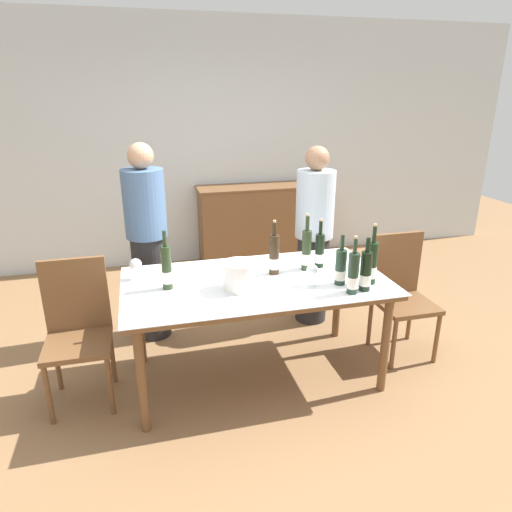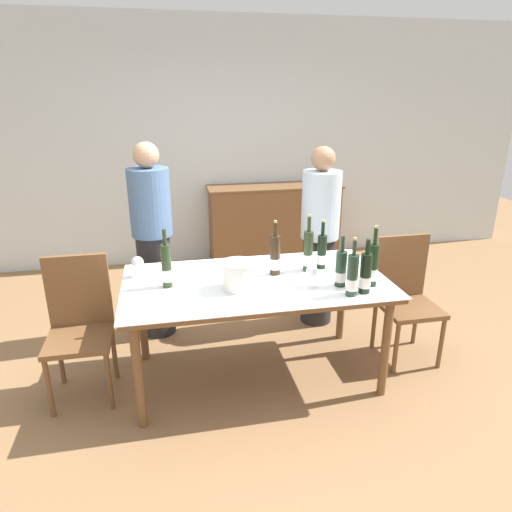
{
  "view_description": "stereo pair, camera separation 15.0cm",
  "coord_description": "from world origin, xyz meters",
  "px_view_note": "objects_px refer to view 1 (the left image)",
  "views": [
    {
      "loc": [
        -0.73,
        -2.81,
        2.0
      ],
      "look_at": [
        0.0,
        0.0,
        0.95
      ],
      "focal_mm": 32.0,
      "sensor_mm": 36.0,
      "label": 1
    },
    {
      "loc": [
        -0.58,
        -2.84,
        2.0
      ],
      "look_at": [
        0.0,
        0.0,
        0.95
      ],
      "focal_mm": 32.0,
      "sensor_mm": 36.0,
      "label": 2
    }
  ],
  "objects_px": {
    "wine_bottle_0": "(366,272)",
    "dining_table": "(256,290)",
    "wine_bottle_1": "(372,264)",
    "person_guest_left": "(314,238)",
    "wine_glass_1": "(312,271)",
    "chair_right_end": "(400,288)",
    "chair_left_end": "(77,324)",
    "sideboard_cabinet": "(264,224)",
    "wine_glass_2": "(247,265)",
    "wine_bottle_4": "(167,269)",
    "wine_bottle_2": "(320,251)",
    "wine_bottle_6": "(353,275)",
    "person_host": "(148,245)",
    "ice_bucket": "(239,275)",
    "wine_bottle_3": "(341,268)",
    "wine_glass_0": "(136,265)",
    "wine_bottle_5": "(306,251)",
    "wine_bottle_7": "(274,256)"
  },
  "relations": [
    {
      "from": "wine_bottle_5",
      "to": "chair_right_end",
      "type": "xyz_separation_m",
      "value": [
        0.8,
        -0.02,
        -0.37
      ]
    },
    {
      "from": "wine_bottle_7",
      "to": "wine_glass_1",
      "type": "xyz_separation_m",
      "value": [
        0.19,
        -0.26,
        -0.03
      ]
    },
    {
      "from": "sideboard_cabinet",
      "to": "dining_table",
      "type": "xyz_separation_m",
      "value": [
        -0.71,
        -2.35,
        0.22
      ]
    },
    {
      "from": "wine_bottle_7",
      "to": "wine_glass_2",
      "type": "relative_size",
      "value": 2.87
    },
    {
      "from": "sideboard_cabinet",
      "to": "dining_table",
      "type": "distance_m",
      "value": 2.47
    },
    {
      "from": "chair_left_end",
      "to": "wine_glass_1",
      "type": "bearing_deg",
      "value": -9.59
    },
    {
      "from": "wine_bottle_1",
      "to": "person_guest_left",
      "type": "distance_m",
      "value": 0.99
    },
    {
      "from": "wine_bottle_2",
      "to": "wine_bottle_1",
      "type": "bearing_deg",
      "value": -59.24
    },
    {
      "from": "sideboard_cabinet",
      "to": "wine_bottle_4",
      "type": "distance_m",
      "value": 2.71
    },
    {
      "from": "wine_bottle_3",
      "to": "wine_bottle_2",
      "type": "bearing_deg",
      "value": 92.65
    },
    {
      "from": "wine_glass_0",
      "to": "chair_right_end",
      "type": "xyz_separation_m",
      "value": [
        2.0,
        -0.14,
        -0.33
      ]
    },
    {
      "from": "ice_bucket",
      "to": "wine_bottle_1",
      "type": "relative_size",
      "value": 0.54
    },
    {
      "from": "wine_bottle_0",
      "to": "chair_right_end",
      "type": "bearing_deg",
      "value": 37.61
    },
    {
      "from": "wine_bottle_2",
      "to": "wine_bottle_4",
      "type": "relative_size",
      "value": 0.92
    },
    {
      "from": "chair_left_end",
      "to": "person_guest_left",
      "type": "height_order",
      "value": "person_guest_left"
    },
    {
      "from": "wine_bottle_1",
      "to": "chair_right_end",
      "type": "height_order",
      "value": "wine_bottle_1"
    },
    {
      "from": "dining_table",
      "to": "wine_glass_0",
      "type": "distance_m",
      "value": 0.85
    },
    {
      "from": "wine_bottle_0",
      "to": "wine_bottle_2",
      "type": "distance_m",
      "value": 0.49
    },
    {
      "from": "wine_glass_2",
      "to": "chair_left_end",
      "type": "xyz_separation_m",
      "value": [
        -1.16,
        0.03,
        -0.31
      ]
    },
    {
      "from": "ice_bucket",
      "to": "wine_glass_2",
      "type": "relative_size",
      "value": 1.65
    },
    {
      "from": "wine_bottle_0",
      "to": "wine_bottle_6",
      "type": "xyz_separation_m",
      "value": [
        -0.1,
        -0.02,
        0.0
      ]
    },
    {
      "from": "wine_bottle_6",
      "to": "chair_left_end",
      "type": "xyz_separation_m",
      "value": [
        -1.75,
        0.45,
        -0.35
      ]
    },
    {
      "from": "wine_bottle_2",
      "to": "wine_bottle_3",
      "type": "xyz_separation_m",
      "value": [
        0.02,
        -0.34,
        -0.01
      ]
    },
    {
      "from": "dining_table",
      "to": "wine_glass_1",
      "type": "distance_m",
      "value": 0.42
    },
    {
      "from": "wine_bottle_4",
      "to": "sideboard_cabinet",
      "type": "bearing_deg",
      "value": 60.76
    },
    {
      "from": "sideboard_cabinet",
      "to": "chair_right_end",
      "type": "relative_size",
      "value": 1.66
    },
    {
      "from": "wine_glass_2",
      "to": "chair_right_end",
      "type": "distance_m",
      "value": 1.29
    },
    {
      "from": "dining_table",
      "to": "wine_bottle_6",
      "type": "relative_size",
      "value": 4.68
    },
    {
      "from": "wine_bottle_5",
      "to": "person_guest_left",
      "type": "height_order",
      "value": "person_guest_left"
    },
    {
      "from": "dining_table",
      "to": "wine_bottle_7",
      "type": "relative_size",
      "value": 4.58
    },
    {
      "from": "wine_glass_1",
      "to": "chair_right_end",
      "type": "distance_m",
      "value": 0.96
    },
    {
      "from": "wine_bottle_4",
      "to": "chair_right_end",
      "type": "bearing_deg",
      "value": 2.42
    },
    {
      "from": "wine_bottle_1",
      "to": "wine_glass_2",
      "type": "distance_m",
      "value": 0.85
    },
    {
      "from": "sideboard_cabinet",
      "to": "ice_bucket",
      "type": "distance_m",
      "value": 2.63
    },
    {
      "from": "wine_glass_1",
      "to": "person_guest_left",
      "type": "height_order",
      "value": "person_guest_left"
    },
    {
      "from": "wine_bottle_0",
      "to": "dining_table",
      "type": "bearing_deg",
      "value": 152.71
    },
    {
      "from": "wine_bottle_6",
      "to": "person_host",
      "type": "relative_size",
      "value": 0.24
    },
    {
      "from": "ice_bucket",
      "to": "person_host",
      "type": "distance_m",
      "value": 1.08
    },
    {
      "from": "wine_bottle_1",
      "to": "wine_bottle_4",
      "type": "relative_size",
      "value": 1.05
    },
    {
      "from": "wine_bottle_1",
      "to": "wine_bottle_2",
      "type": "distance_m",
      "value": 0.44
    },
    {
      "from": "wine_glass_2",
      "to": "person_guest_left",
      "type": "xyz_separation_m",
      "value": [
        0.76,
        0.68,
        -0.07
      ]
    },
    {
      "from": "wine_glass_1",
      "to": "wine_glass_2",
      "type": "relative_size",
      "value": 1.08
    },
    {
      "from": "wine_bottle_1",
      "to": "wine_bottle_4",
      "type": "xyz_separation_m",
      "value": [
        -1.34,
        0.25,
        0.0
      ]
    },
    {
      "from": "chair_right_end",
      "to": "wine_bottle_3",
      "type": "bearing_deg",
      "value": -156.39
    },
    {
      "from": "wine_bottle_1",
      "to": "wine_glass_1",
      "type": "distance_m",
      "value": 0.41
    },
    {
      "from": "wine_bottle_0",
      "to": "wine_bottle_6",
      "type": "bearing_deg",
      "value": -166.55
    },
    {
      "from": "wine_bottle_6",
      "to": "wine_bottle_1",
      "type": "bearing_deg",
      "value": 31.68
    },
    {
      "from": "wine_bottle_3",
      "to": "wine_glass_0",
      "type": "bearing_deg",
      "value": 162.0
    },
    {
      "from": "ice_bucket",
      "to": "wine_bottle_2",
      "type": "distance_m",
      "value": 0.7
    },
    {
      "from": "person_host",
      "to": "chair_left_end",
      "type": "bearing_deg",
      "value": -124.9
    }
  ]
}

